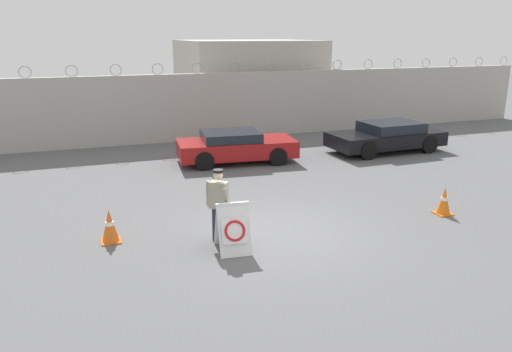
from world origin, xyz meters
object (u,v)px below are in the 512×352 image
object	(u,v)px
traffic_cone_mid	(110,226)
parked_car_far_side	(387,136)
barricade_sign	(233,228)
security_guard	(219,202)
traffic_cone_near	(444,201)
parked_car_rear_sedan	(236,146)

from	to	relation	value
traffic_cone_mid	parked_car_far_side	bearing A→B (deg)	26.87
barricade_sign	security_guard	bearing A→B (deg)	107.09
traffic_cone_near	traffic_cone_mid	xyz separation A→B (m)	(-8.22, 1.08, 0.02)
parked_car_far_side	barricade_sign	bearing A→B (deg)	37.05
traffic_cone_mid	parked_car_far_side	world-z (taller)	parked_car_far_side
traffic_cone_near	security_guard	bearing A→B (deg)	177.15
traffic_cone_mid	parked_car_far_side	xyz separation A→B (m)	(10.96, 5.55, 0.23)
barricade_sign	traffic_cone_near	xyz separation A→B (m)	(5.78, 0.33, -0.18)
barricade_sign	traffic_cone_near	world-z (taller)	barricade_sign
traffic_cone_near	traffic_cone_mid	size ratio (longest dim) A/B	0.95
traffic_cone_near	traffic_cone_mid	world-z (taller)	traffic_cone_mid
parked_car_rear_sedan	security_guard	bearing A→B (deg)	-104.95
barricade_sign	parked_car_far_side	xyz separation A→B (m)	(8.52, 6.96, 0.07)
barricade_sign	traffic_cone_near	bearing A→B (deg)	8.44
security_guard	parked_car_far_side	distance (m)	10.73
parked_car_rear_sedan	traffic_cone_near	bearing A→B (deg)	-58.55
traffic_cone_mid	parked_car_rear_sedan	bearing A→B (deg)	50.87
traffic_cone_mid	parked_car_rear_sedan	world-z (taller)	parked_car_rear_sedan
security_guard	barricade_sign	bearing A→B (deg)	-37.59
security_guard	traffic_cone_near	world-z (taller)	security_guard
barricade_sign	parked_car_far_side	distance (m)	11.00
traffic_cone_near	parked_car_far_side	bearing A→B (deg)	67.56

